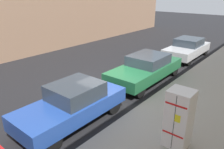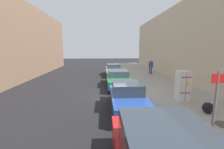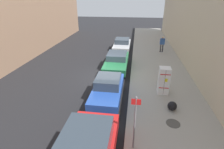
% 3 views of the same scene
% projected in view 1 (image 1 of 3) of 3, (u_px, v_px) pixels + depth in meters
% --- Properties ---
extents(ground_plane, '(80.00, 80.00, 0.00)m').
position_uv_depth(ground_plane, '(112.00, 89.00, 10.67)').
color(ground_plane, black).
extents(sidewalk_slab, '(4.73, 44.00, 0.15)m').
position_uv_depth(sidewalk_slab, '(205.00, 118.00, 8.04)').
color(sidewalk_slab, '#9E998E').
rests_on(sidewalk_slab, ground).
extents(discarded_refrigerator, '(0.69, 0.66, 1.78)m').
position_uv_depth(discarded_refrigerator, '(179.00, 119.00, 6.28)').
color(discarded_refrigerator, white).
rests_on(discarded_refrigerator, sidewalk_slab).
extents(parked_sedan_silver, '(1.82, 4.39, 1.37)m').
position_uv_depth(parked_sedan_silver, '(187.00, 48.00, 15.36)').
color(parked_sedan_silver, silver).
rests_on(parked_sedan_silver, ground).
extents(parked_sedan_green, '(1.86, 4.76, 1.40)m').
position_uv_depth(parked_sedan_green, '(146.00, 68.00, 11.33)').
color(parked_sedan_green, '#1E6038').
rests_on(parked_sedan_green, ground).
extents(parked_hatchback_blue, '(1.71, 4.11, 1.45)m').
position_uv_depth(parked_hatchback_blue, '(73.00, 103.00, 7.73)').
color(parked_hatchback_blue, '#23479E').
rests_on(parked_hatchback_blue, ground).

